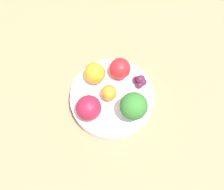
{
  "coord_description": "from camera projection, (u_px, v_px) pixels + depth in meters",
  "views": [
    {
      "loc": [
        -0.23,
        -0.07,
        0.71
      ],
      "look_at": [
        0.0,
        0.0,
        0.06
      ],
      "focal_mm": 50.0,
      "sensor_mm": 36.0,
      "label": 1
    }
  ],
  "objects": [
    {
      "name": "ground_plane",
      "position": [
        112.0,
        104.0,
        0.75
      ],
      "size": [
        6.0,
        6.0,
        0.0
      ],
      "primitive_type": "plane",
      "color": "gray"
    },
    {
      "name": "apple_green",
      "position": [
        121.0,
        69.0,
        0.7
      ],
      "size": [
        0.05,
        0.05,
        0.05
      ],
      "color": "red",
      "rests_on": "bowl"
    },
    {
      "name": "grape_cluster",
      "position": [
        140.0,
        81.0,
        0.7
      ],
      "size": [
        0.03,
        0.03,
        0.03
      ],
      "color": "#511938",
      "rests_on": "bowl"
    },
    {
      "name": "orange_front",
      "position": [
        109.0,
        93.0,
        0.69
      ],
      "size": [
        0.04,
        0.04,
        0.04
      ],
      "color": "orange",
      "rests_on": "bowl"
    },
    {
      "name": "table_surface",
      "position": [
        112.0,
        102.0,
        0.74
      ],
      "size": [
        1.2,
        1.2,
        0.02
      ],
      "color": "#936D4C",
      "rests_on": "ground_plane"
    },
    {
      "name": "broccoli",
      "position": [
        134.0,
        106.0,
        0.65
      ],
      "size": [
        0.06,
        0.06,
        0.07
      ],
      "color": "#99C17A",
      "rests_on": "bowl"
    },
    {
      "name": "apple_red",
      "position": [
        89.0,
        108.0,
        0.66
      ],
      "size": [
        0.06,
        0.06,
        0.06
      ],
      "color": "maroon",
      "rests_on": "bowl"
    },
    {
      "name": "orange_back",
      "position": [
        95.0,
        73.0,
        0.7
      ],
      "size": [
        0.05,
        0.05,
        0.05
      ],
      "color": "orange",
      "rests_on": "bowl"
    },
    {
      "name": "bowl",
      "position": [
        112.0,
        99.0,
        0.72
      ],
      "size": [
        0.19,
        0.19,
        0.03
      ],
      "color": "white",
      "rests_on": "table_surface"
    }
  ]
}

